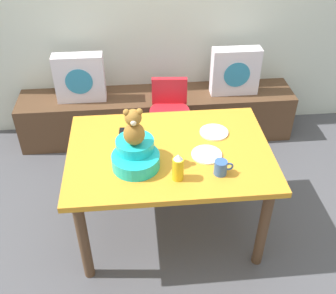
# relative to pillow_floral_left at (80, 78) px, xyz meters

# --- Properties ---
(ground_plane) EXTENTS (8.00, 8.00, 0.00)m
(ground_plane) POSITION_rel_pillow_floral_left_xyz_m (0.69, -1.20, -0.68)
(ground_plane) COLOR #4C4C51
(window_bench) EXTENTS (2.60, 0.44, 0.46)m
(window_bench) POSITION_rel_pillow_floral_left_xyz_m (0.69, 0.02, -0.45)
(window_bench) COLOR brown
(window_bench) RESTS_ON ground_plane
(pillow_floral_left) EXTENTS (0.44, 0.15, 0.44)m
(pillow_floral_left) POSITION_rel_pillow_floral_left_xyz_m (0.00, 0.00, 0.00)
(pillow_floral_left) COLOR silver
(pillow_floral_left) RESTS_ON window_bench
(pillow_floral_right) EXTENTS (0.44, 0.15, 0.44)m
(pillow_floral_right) POSITION_rel_pillow_floral_left_xyz_m (1.42, 0.00, 0.00)
(pillow_floral_right) COLOR silver
(pillow_floral_right) RESTS_ON window_bench
(book_stack) EXTENTS (0.20, 0.14, 0.09)m
(book_stack) POSITION_rel_pillow_floral_left_xyz_m (0.76, 0.02, -0.17)
(book_stack) COLOR #A24473
(book_stack) RESTS_ON window_bench
(dining_table) EXTENTS (1.35, 0.94, 0.74)m
(dining_table) POSITION_rel_pillow_floral_left_xyz_m (0.69, -1.20, -0.04)
(dining_table) COLOR orange
(dining_table) RESTS_ON ground_plane
(highchair) EXTENTS (0.34, 0.47, 0.79)m
(highchair) POSITION_rel_pillow_floral_left_xyz_m (0.77, -0.42, -0.16)
(highchair) COLOR red
(highchair) RESTS_ON ground_plane
(infant_seat_teal) EXTENTS (0.30, 0.33, 0.16)m
(infant_seat_teal) POSITION_rel_pillow_floral_left_xyz_m (0.47, -1.33, 0.13)
(infant_seat_teal) COLOR #1ABABD
(infant_seat_teal) RESTS_ON dining_table
(teddy_bear) EXTENTS (0.13, 0.12, 0.25)m
(teddy_bear) POSITION_rel_pillow_floral_left_xyz_m (0.47, -1.33, 0.34)
(teddy_bear) COLOR olive
(teddy_bear) RESTS_ON infant_seat_teal
(ketchup_bottle) EXTENTS (0.07, 0.07, 0.18)m
(ketchup_bottle) POSITION_rel_pillow_floral_left_xyz_m (0.72, -1.48, 0.15)
(ketchup_bottle) COLOR gold
(ketchup_bottle) RESTS_ON dining_table
(coffee_mug) EXTENTS (0.12, 0.08, 0.09)m
(coffee_mug) POSITION_rel_pillow_floral_left_xyz_m (0.98, -1.46, 0.11)
(coffee_mug) COLOR #335999
(coffee_mug) RESTS_ON dining_table
(dinner_plate_near) EXTENTS (0.20, 0.20, 0.01)m
(dinner_plate_near) POSITION_rel_pillow_floral_left_xyz_m (0.93, -1.28, 0.07)
(dinner_plate_near) COLOR white
(dinner_plate_near) RESTS_ON dining_table
(dinner_plate_far) EXTENTS (0.20, 0.20, 0.01)m
(dinner_plate_far) POSITION_rel_pillow_floral_left_xyz_m (1.02, -1.03, 0.07)
(dinner_plate_far) COLOR white
(dinner_plate_far) RESTS_ON dining_table
(cell_phone) EXTENTS (0.15, 0.08, 0.01)m
(cell_phone) POSITION_rel_pillow_floral_left_xyz_m (0.43, -0.96, 0.06)
(cell_phone) COLOR black
(cell_phone) RESTS_ON dining_table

